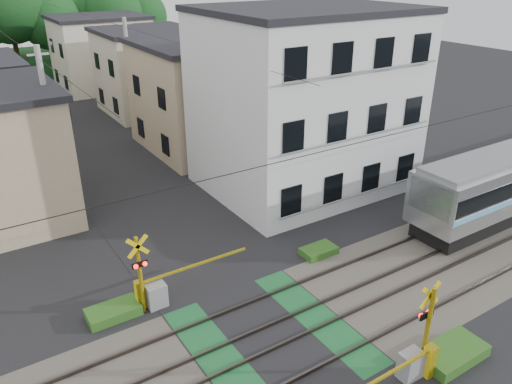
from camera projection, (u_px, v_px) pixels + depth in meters
ground at (271, 338)px, 16.39m from camera, size 120.00×120.00×0.00m
track_bed at (271, 337)px, 16.38m from camera, size 120.00×120.00×0.14m
crossing_signal_near at (415, 358)px, 14.58m from camera, size 4.74×0.65×3.09m
crossing_signal_far at (153, 290)px, 17.61m from camera, size 4.74×0.65×3.09m
apartment_block at (304, 101)px, 25.83m from camera, size 10.20×8.36×9.30m
houses_row at (66, 86)px, 34.90m from camera, size 22.07×31.35×6.80m
catenary at (411, 194)px, 17.80m from camera, size 60.00×5.04×7.00m
utility_poles at (54, 85)px, 31.69m from camera, size 7.90×42.00×8.00m
pedestrian at (67, 111)px, 38.09m from camera, size 0.61×0.45×1.55m
weed_patches at (315, 316)px, 17.11m from camera, size 10.25×8.80×0.40m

